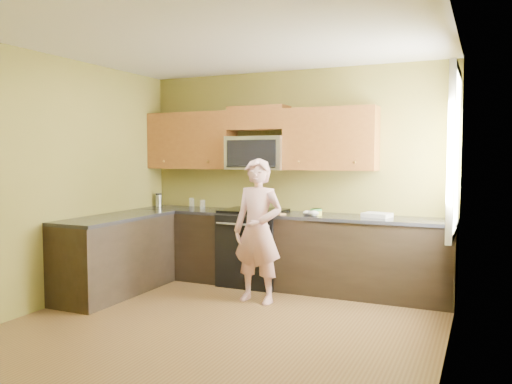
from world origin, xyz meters
The scene contains 26 objects.
floor centered at (0.00, 0.00, 0.00)m, with size 4.00×4.00×0.00m, color brown.
ceiling centered at (0.00, 0.00, 2.70)m, with size 4.00×4.00×0.00m, color white.
wall_back centered at (0.00, 2.00, 1.35)m, with size 4.00×4.00×0.00m, color olive.
wall_front centered at (0.00, -2.00, 1.35)m, with size 4.00×4.00×0.00m, color olive.
wall_left centered at (-2.00, 0.00, 1.35)m, with size 4.00×4.00×0.00m, color olive.
wall_right centered at (2.00, 0.00, 1.35)m, with size 4.00×4.00×0.00m, color olive.
cabinet_back_run centered at (0.00, 1.70, 0.44)m, with size 4.00×0.60×0.88m, color black.
cabinet_left_run centered at (-1.70, 0.60, 0.44)m, with size 0.60×1.60×0.88m, color black.
countertop_back centered at (0.00, 1.69, 0.90)m, with size 4.00×0.62×0.04m, color black.
countertop_left centered at (-1.69, 0.60, 0.90)m, with size 0.62×1.60×0.04m, color black.
stove centered at (-0.40, 1.68, 0.47)m, with size 0.76×0.65×0.95m, color black, non-canonical shape.
microwave centered at (-0.40, 1.80, 1.45)m, with size 0.76×0.40×0.42m, color silver, non-canonical shape.
upper_cab_left centered at (-1.39, 1.83, 1.45)m, with size 1.22×0.33×0.75m, color brown, non-canonical shape.
upper_cab_right centered at (0.54, 1.83, 1.45)m, with size 1.12×0.33×0.75m, color brown, non-canonical shape.
upper_cab_over_mw centered at (-0.40, 1.83, 2.10)m, with size 0.76×0.33×0.30m, color brown.
window centered at (1.98, 1.20, 1.65)m, with size 0.06×1.06×1.66m, color white, non-canonical shape.
woman centered at (-0.03, 0.97, 0.80)m, with size 0.58×0.38×1.59m, color #D16A68.
frying_pan centered at (-0.32, 1.48, 0.95)m, with size 0.28×0.49×0.06m, color black, non-canonical shape.
butter_tub centered at (0.43, 1.63, 0.92)m, with size 0.14×0.14×0.10m, color yellow, non-canonical shape.
toast_slice centered at (0.02, 1.50, 0.93)m, with size 0.11×0.11×0.01m, color #B27F47.
napkin_a centered at (0.34, 1.59, 0.95)m, with size 0.11×0.12×0.06m, color silver.
napkin_b centered at (0.43, 1.55, 0.95)m, with size 0.12×0.13×0.07m, color silver.
dish_towel centered at (1.13, 1.73, 0.95)m, with size 0.30×0.24×0.05m, color silver.
travel_mug centered at (-1.90, 1.78, 0.92)m, with size 0.08×0.08×0.18m, color silver, non-canonical shape.
glass_a centered at (-1.45, 1.92, 0.98)m, with size 0.07×0.07×0.12m, color silver.
glass_c centered at (-1.17, 1.73, 0.98)m, with size 0.07×0.07×0.12m, color silver.
Camera 1 is at (2.27, -4.24, 1.63)m, focal length 36.44 mm.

